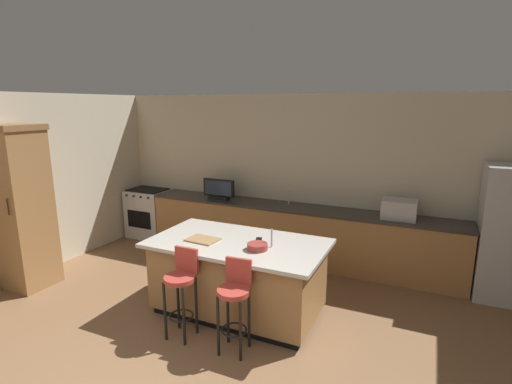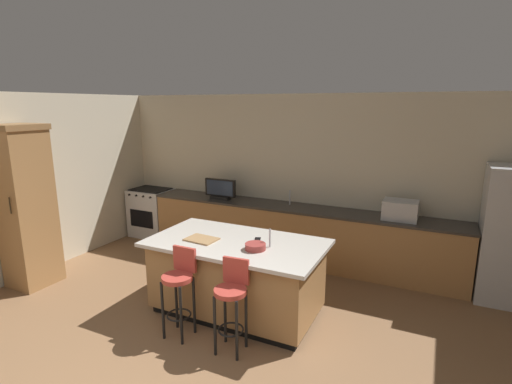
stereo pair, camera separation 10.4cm
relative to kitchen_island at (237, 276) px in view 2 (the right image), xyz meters
name	(u,v)px [view 2 (the right image)]	position (x,y,z in m)	size (l,w,h in m)	color
wall_back	(307,177)	(0.15, 2.23, 0.89)	(7.50, 0.12, 2.72)	beige
wall_left	(39,184)	(-3.40, -0.09, 0.89)	(0.12, 5.03, 2.72)	beige
counter_back	(295,234)	(0.09, 1.85, -0.01)	(5.20, 0.62, 0.93)	#9E7042
kitchen_island	(237,276)	(0.00, 0.00, 0.00)	(2.13, 1.18, 0.93)	black
range_oven	(152,212)	(-2.90, 1.85, 0.00)	(0.77, 0.63, 0.95)	#B7BABF
cabinet_tower	(26,204)	(-3.03, -0.57, 0.71)	(0.58, 0.64, 2.29)	#9E7042
microwave	(400,210)	(1.68, 1.85, 0.59)	(0.48, 0.36, 0.28)	#B7BABF
tv_monitor	(220,190)	(-1.29, 1.80, 0.61)	(0.59, 0.16, 0.35)	black
sink_faucet_back	(290,198)	(-0.05, 1.95, 0.57)	(0.02, 0.02, 0.24)	#B2B2B7
sink_faucet_island	(270,238)	(0.44, 0.00, 0.56)	(0.02, 0.02, 0.22)	#B2B2B7
bar_stool_left	(179,284)	(-0.33, -0.71, 0.13)	(0.34, 0.34, 1.00)	#B23D33
bar_stool_right	(232,298)	(0.32, -0.71, 0.12)	(0.34, 0.35, 0.99)	#B23D33
fruit_bowl	(255,247)	(0.33, -0.15, 0.49)	(0.24, 0.24, 0.07)	#993833
cell_phone	(258,239)	(0.21, 0.16, 0.46)	(0.07, 0.15, 0.01)	black
cutting_board	(202,239)	(-0.41, -0.14, 0.46)	(0.38, 0.27, 0.02)	#A87F51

